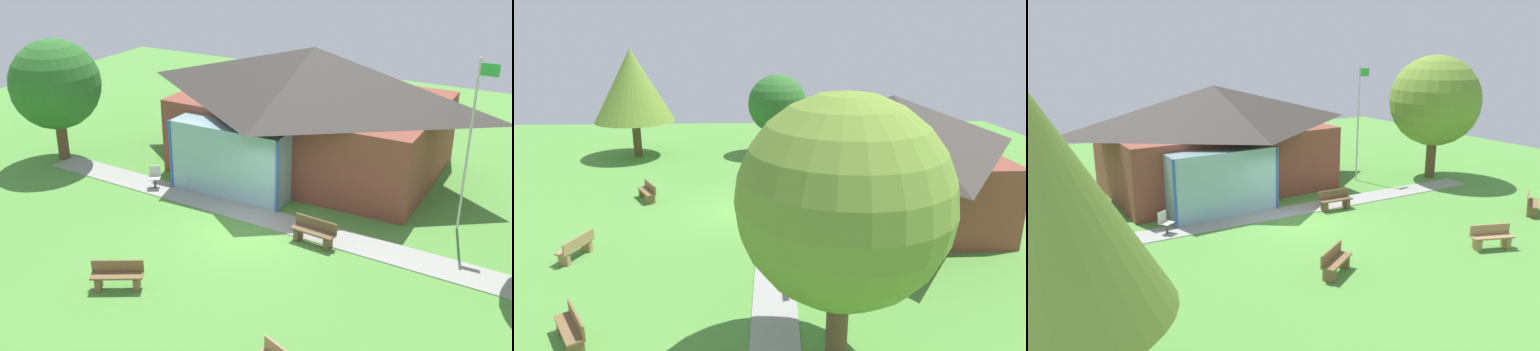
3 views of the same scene
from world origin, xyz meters
The scene contains 10 objects.
ground_plane centered at (0.00, 0.00, 0.00)m, with size 44.00×44.00×0.00m, color #54933D.
pavilion centered at (-0.78, 6.36, 2.61)m, with size 11.18×8.69×5.04m.
footpath centered at (0.00, 1.25, 0.01)m, with size 20.56×1.30×0.03m, color #999993.
flagpole centered at (6.05, 3.75, 3.26)m, with size 0.64×0.08×5.93m.
bench_front_right centered at (4.15, -5.89, 0.40)m, with size 1.56×0.96×0.84m.
bench_front_center centered at (-1.77, -4.67, 0.40)m, with size 1.52×1.13×0.84m.
bench_lawn_far_right centered at (8.87, -4.33, 0.40)m, with size 1.50×1.18×0.84m.
bench_rear_near_path centered at (2.12, 0.46, 0.40)m, with size 1.53×0.58×0.84m.
patio_chair_west centered at (-5.11, 1.49, 0.42)m, with size 0.60×0.60×0.86m.
tree_east_hedge centered at (9.84, 2.21, 4.08)m, with size 4.69×4.69×6.44m.
Camera 3 is at (-10.84, -16.31, 7.02)m, focal length 35.79 mm.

